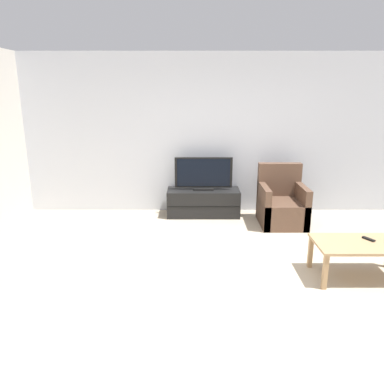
# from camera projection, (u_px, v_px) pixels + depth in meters

# --- Properties ---
(ground_plane) EXTENTS (24.00, 24.00, 0.00)m
(ground_plane) POSITION_uv_depth(u_px,v_px,m) (249.00, 285.00, 4.17)
(ground_plane) COLOR tan
(wall_back) EXTENTS (12.00, 0.06, 2.70)m
(wall_back) POSITION_uv_depth(u_px,v_px,m) (229.00, 135.00, 6.41)
(wall_back) COLOR silver
(wall_back) RESTS_ON ground
(tv_stand) EXTENTS (1.23, 0.48, 0.45)m
(tv_stand) POSITION_uv_depth(u_px,v_px,m) (203.00, 202.00, 6.42)
(tv_stand) COLOR black
(tv_stand) RESTS_ON ground
(tv) EXTENTS (0.97, 0.18, 0.56)m
(tv) POSITION_uv_depth(u_px,v_px,m) (203.00, 175.00, 6.28)
(tv) COLOR black
(tv) RESTS_ON tv_stand
(armchair) EXTENTS (0.70, 0.76, 0.94)m
(armchair) POSITION_uv_depth(u_px,v_px,m) (281.00, 205.00, 6.01)
(armchair) COLOR brown
(armchair) RESTS_ON ground
(coffee_table) EXTENTS (1.03, 0.60, 0.43)m
(coffee_table) POSITION_uv_depth(u_px,v_px,m) (360.00, 247.00, 4.25)
(coffee_table) COLOR #A37F56
(coffee_table) RESTS_ON ground
(remote) EXTENTS (0.11, 0.15, 0.02)m
(remote) POSITION_uv_depth(u_px,v_px,m) (368.00, 239.00, 4.31)
(remote) COLOR black
(remote) RESTS_ON coffee_table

